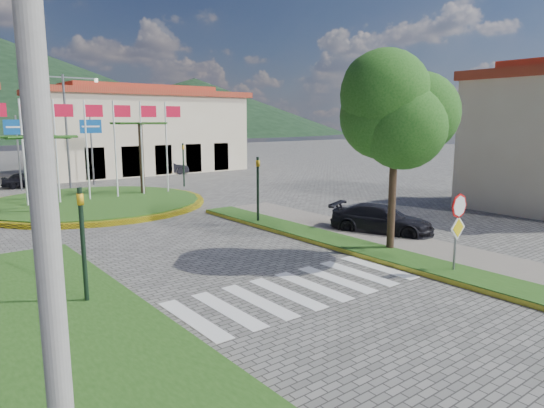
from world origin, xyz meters
TOP-DOWN VIEW (x-y plane):
  - ground at (0.00, 0.00)m, footprint 160.00×160.00m
  - sidewalk_right at (6.00, 2.00)m, footprint 4.00×28.00m
  - verge_right at (4.80, 2.00)m, footprint 1.60×28.00m
  - median_left at (-6.50, 6.00)m, footprint 5.00×14.00m
  - crosswalk at (0.00, 4.00)m, footprint 8.00×3.00m
  - roundabout_island at (0.00, 22.00)m, footprint 12.70×12.70m
  - stop_sign at (4.90, 1.96)m, footprint 0.80×0.11m
  - deciduous_tree at (5.50, 5.00)m, footprint 3.60×3.60m
  - utility_pole at (-7.50, 0.00)m, footprint 0.32×0.32m
  - traffic_light_left at (-5.20, 6.50)m, footprint 0.15×0.18m
  - traffic_light_right at (4.50, 12.00)m, footprint 0.15×0.18m
  - traffic_light_far at (8.00, 26.00)m, footprint 0.18×0.15m
  - direction_sign_west at (-2.00, 30.97)m, footprint 1.60×0.14m
  - direction_sign_east at (3.00, 30.97)m, footprint 1.60×0.14m
  - street_lamp_centre at (1.00, 30.00)m, footprint 4.80×0.16m
  - building_right at (10.00, 38.00)m, footprint 19.08×9.54m
  - hill_far_east at (70.00, 135.00)m, footprint 120.00×120.00m
  - car_dark_a at (-1.32, 32.40)m, footprint 3.59×2.24m
  - car_dark_b at (10.64, 34.31)m, footprint 4.13×2.57m
  - car_side_right at (7.50, 7.06)m, footprint 3.33×4.76m

SIDE VIEW (x-z plane):
  - ground at x=0.00m, z-range 0.00..0.00m
  - crosswalk at x=0.00m, z-range 0.00..0.01m
  - sidewalk_right at x=6.00m, z-range 0.00..0.15m
  - verge_right at x=4.80m, z-range 0.00..0.18m
  - median_left at x=-6.50m, z-range 0.00..0.18m
  - roundabout_island at x=0.00m, z-range -2.82..3.18m
  - car_dark_a at x=-1.32m, z-range 0.00..1.14m
  - car_side_right at x=7.50m, z-range 0.00..1.28m
  - car_dark_b at x=10.64m, z-range 0.00..1.28m
  - stop_sign at x=4.90m, z-range 0.47..3.12m
  - traffic_light_left at x=-5.20m, z-range 0.34..3.54m
  - traffic_light_right at x=4.50m, z-range 0.34..3.54m
  - traffic_light_far at x=8.00m, z-range 0.34..3.54m
  - direction_sign_west at x=-2.00m, z-range 0.93..6.13m
  - direction_sign_east at x=3.00m, z-range 0.93..6.13m
  - building_right at x=10.00m, z-range -0.12..7.93m
  - street_lamp_centre at x=1.00m, z-range 0.50..8.50m
  - utility_pole at x=-7.50m, z-range 0.00..9.00m
  - deciduous_tree at x=5.50m, z-range 1.78..8.58m
  - hill_far_east at x=70.00m, z-range 0.00..18.00m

